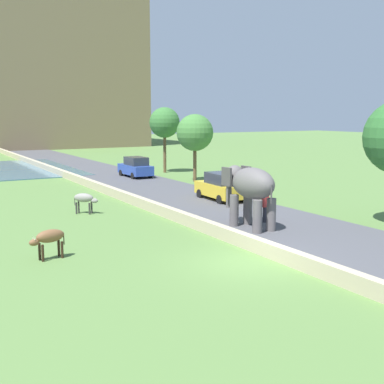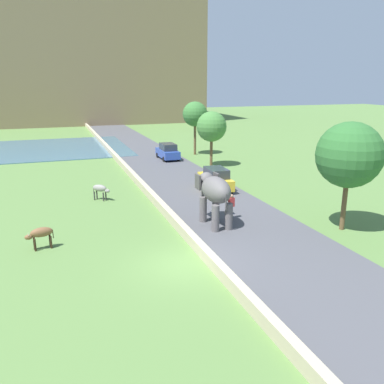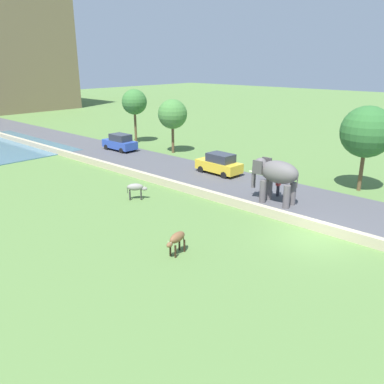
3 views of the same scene
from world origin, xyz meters
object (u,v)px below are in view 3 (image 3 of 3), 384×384
(cow_grey, at_px, (136,188))
(cow_brown, at_px, (177,239))
(person_beside_elephant, at_px, (278,185))
(elephant, at_px, (276,174))
(car_yellow, at_px, (219,164))
(car_blue, at_px, (120,142))

(cow_grey, height_order, cow_brown, same)
(person_beside_elephant, xyz_separation_m, cow_grey, (-7.10, 6.95, -0.04))
(elephant, xyz_separation_m, person_beside_elephant, (1.38, 0.54, -1.16))
(person_beside_elephant, relative_size, cow_grey, 1.29)
(person_beside_elephant, height_order, car_yellow, car_yellow)
(elephant, xyz_separation_m, cow_brown, (-9.65, -0.33, -1.20))
(cow_brown, bearing_deg, cow_grey, 63.32)
(car_yellow, height_order, cow_grey, car_yellow)
(car_blue, bearing_deg, person_beside_elephant, -95.04)
(car_blue, relative_size, cow_grey, 3.18)
(person_beside_elephant, bearing_deg, car_yellow, 75.18)
(cow_grey, bearing_deg, car_blue, 56.23)
(elephant, distance_m, car_blue, 21.04)
(person_beside_elephant, height_order, car_blue, car_blue)
(elephant, distance_m, cow_grey, 9.50)
(cow_brown, bearing_deg, person_beside_elephant, 4.53)
(elephant, height_order, cow_brown, elephant)
(car_blue, bearing_deg, cow_grey, -123.77)
(elephant, bearing_deg, car_blue, 81.35)
(cow_grey, bearing_deg, person_beside_elephant, -44.40)
(cow_grey, bearing_deg, elephant, -52.62)
(car_blue, bearing_deg, cow_brown, -121.26)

